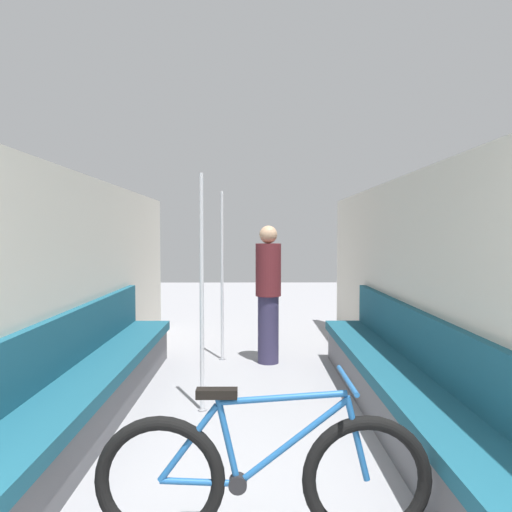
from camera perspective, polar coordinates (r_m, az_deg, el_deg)
wall_left at (r=3.99m, az=-23.43°, el=-4.76°), size 0.10×8.98×2.06m
wall_right at (r=3.94m, az=21.00°, el=-4.81°), size 0.10×8.98×2.06m
bench_seat_row_left at (r=4.19m, az=-18.94°, el=-14.61°), size 0.49×4.57×0.90m
bench_seat_row_right at (r=4.16m, az=16.51°, el=-14.73°), size 0.49×4.57×0.90m
bicycle at (r=2.66m, az=0.83°, el=-23.91°), size 1.65×0.46×0.83m
grab_pole_near at (r=4.29m, az=-6.21°, el=-4.59°), size 0.08×0.08×2.04m
grab_pole_far at (r=6.03m, az=-3.89°, el=-2.54°), size 0.08×0.08×2.04m
passenger_standing at (r=5.88m, az=1.41°, el=-4.18°), size 0.30×0.30×1.62m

